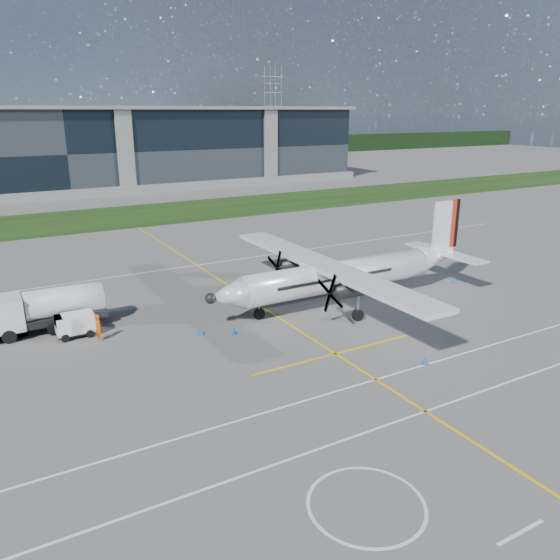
% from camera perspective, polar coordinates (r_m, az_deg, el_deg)
% --- Properties ---
extents(ground, '(400.00, 400.00, 0.00)m').
position_cam_1_polar(ground, '(75.03, -17.02, 5.15)').
color(ground, '#565452').
rests_on(ground, ground).
extents(grass_strip, '(400.00, 18.00, 0.04)m').
position_cam_1_polar(grass_strip, '(82.71, -18.32, 6.12)').
color(grass_strip, black).
rests_on(grass_strip, ground).
extents(terminal_building, '(120.00, 20.00, 15.00)m').
position_cam_1_polar(terminal_building, '(113.17, -22.16, 12.36)').
color(terminal_building, black).
rests_on(terminal_building, ground).
extents(tree_line, '(400.00, 6.00, 6.00)m').
position_cam_1_polar(tree_line, '(172.96, -24.97, 11.83)').
color(tree_line, black).
rests_on(tree_line, ground).
extents(pylon_east, '(9.00, 4.60, 30.00)m').
position_cam_1_polar(pylon_east, '(207.90, -0.75, 17.36)').
color(pylon_east, gray).
rests_on(pylon_east, ground).
extents(yellow_taxiway_centerline, '(0.20, 70.00, 0.01)m').
position_cam_1_polar(yellow_taxiway_centerline, '(48.20, -5.24, -0.69)').
color(yellow_taxiway_centerline, yellow).
rests_on(yellow_taxiway_centerline, ground).
extents(white_lane_line, '(90.00, 0.15, 0.01)m').
position_cam_1_polar(white_lane_line, '(28.07, 10.39, -14.92)').
color(white_lane_line, white).
rests_on(white_lane_line, ground).
extents(turboprop_aircraft, '(23.91, 24.79, 7.44)m').
position_cam_1_polar(turboprop_aircraft, '(43.54, 7.10, 2.38)').
color(turboprop_aircraft, white).
rests_on(turboprop_aircraft, ground).
extents(fuel_tanker_truck, '(8.03, 2.61, 3.01)m').
position_cam_1_polar(fuel_tanker_truck, '(41.48, -23.87, -2.99)').
color(fuel_tanker_truck, silver).
rests_on(fuel_tanker_truck, ground).
extents(baggage_tug, '(2.65, 1.59, 1.59)m').
position_cam_1_polar(baggage_tug, '(39.95, -20.62, -4.44)').
color(baggage_tug, white).
rests_on(baggage_tug, ground).
extents(ground_crew_person, '(0.64, 0.89, 2.15)m').
position_cam_1_polar(ground_crew_person, '(38.57, -18.46, -4.54)').
color(ground_crew_person, '#F25907').
rests_on(ground_crew_person, ground).
extents(safety_cone_portwing, '(0.36, 0.36, 0.50)m').
position_cam_1_polar(safety_cone_portwing, '(34.77, 14.92, -8.13)').
color(safety_cone_portwing, blue).
rests_on(safety_cone_portwing, ground).
extents(safety_cone_nose_port, '(0.36, 0.36, 0.50)m').
position_cam_1_polar(safety_cone_nose_port, '(38.05, -4.83, -5.30)').
color(safety_cone_nose_port, blue).
rests_on(safety_cone_nose_port, ground).
extents(safety_cone_tail, '(0.36, 0.36, 0.50)m').
position_cam_1_polar(safety_cone_tail, '(51.45, 17.70, -0.01)').
color(safety_cone_tail, blue).
rests_on(safety_cone_tail, ground).
extents(safety_cone_fwd, '(0.36, 0.36, 0.50)m').
position_cam_1_polar(safety_cone_fwd, '(38.23, -8.26, -5.31)').
color(safety_cone_fwd, blue).
rests_on(safety_cone_fwd, ground).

